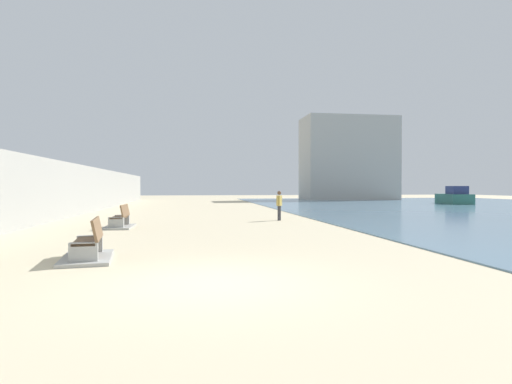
# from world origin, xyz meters

# --- Properties ---
(ground_plane) EXTENTS (120.00, 120.00, 0.00)m
(ground_plane) POSITION_xyz_m (0.00, 18.00, 0.00)
(ground_plane) COLOR beige
(seawall) EXTENTS (0.80, 64.00, 3.09)m
(seawall) POSITION_xyz_m (-7.50, 18.00, 1.55)
(seawall) COLOR #9E9E99
(seawall) RESTS_ON ground
(bench_near) EXTENTS (1.36, 2.22, 0.98)m
(bench_near) POSITION_xyz_m (-2.73, 2.88, 0.23)
(bench_near) COLOR #9E9E99
(bench_near) RESTS_ON ground
(bench_far) EXTENTS (1.13, 2.11, 0.98)m
(bench_far) POSITION_xyz_m (-3.30, 10.82, 0.23)
(bench_far) COLOR #9E9E99
(bench_far) RESTS_ON ground
(person_walking) EXTENTS (0.34, 0.45, 1.52)m
(person_walking) POSITION_xyz_m (4.10, 13.55, 0.87)
(person_walking) COLOR #333338
(person_walking) RESTS_ON ground
(boat_mid_bay) EXTENTS (2.90, 4.83, 1.76)m
(boat_mid_bay) POSITION_xyz_m (25.37, 30.77, 0.70)
(boat_mid_bay) COLOR #337060
(boat_mid_bay) RESTS_ON water_bay
(harbor_building) EXTENTS (12.00, 6.00, 10.86)m
(harbor_building) POSITION_xyz_m (20.17, 46.00, 5.43)
(harbor_building) COLOR #ADAAA3
(harbor_building) RESTS_ON ground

